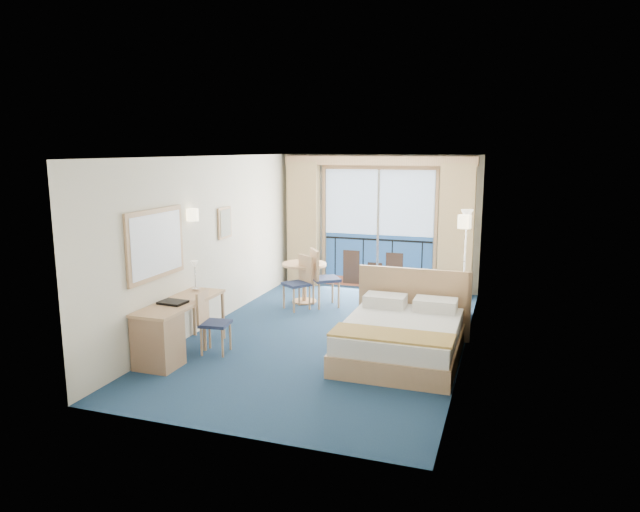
# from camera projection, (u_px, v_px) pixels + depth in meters

# --- Properties ---
(floor) EXTENTS (6.50, 6.50, 0.00)m
(floor) POSITION_uv_depth(u_px,v_px,m) (329.00, 336.00, 8.71)
(floor) COLOR navy
(floor) RESTS_ON ground
(room_walls) EXTENTS (4.04, 6.54, 2.72)m
(room_walls) POSITION_uv_depth(u_px,v_px,m) (330.00, 220.00, 8.38)
(room_walls) COLOR beige
(room_walls) RESTS_ON ground
(balcony_door) EXTENTS (2.36, 0.03, 2.52)m
(balcony_door) POSITION_uv_depth(u_px,v_px,m) (378.00, 233.00, 11.49)
(balcony_door) COLOR navy
(balcony_door) RESTS_ON room_walls
(curtain_left) EXTENTS (0.65, 0.22, 2.55)m
(curtain_left) POSITION_uv_depth(u_px,v_px,m) (303.00, 224.00, 11.81)
(curtain_left) COLOR tan
(curtain_left) RESTS_ON room_walls
(curtain_right) EXTENTS (0.65, 0.22, 2.55)m
(curtain_right) POSITION_uv_depth(u_px,v_px,m) (456.00, 231.00, 10.84)
(curtain_right) COLOR tan
(curtain_right) RESTS_ON room_walls
(pelmet) EXTENTS (3.80, 0.25, 0.18)m
(pelmet) POSITION_uv_depth(u_px,v_px,m) (378.00, 161.00, 11.11)
(pelmet) COLOR tan
(pelmet) RESTS_ON room_walls
(mirror) EXTENTS (0.05, 1.25, 0.95)m
(mirror) POSITION_uv_depth(u_px,v_px,m) (156.00, 244.00, 7.64)
(mirror) COLOR tan
(mirror) RESTS_ON room_walls
(wall_print) EXTENTS (0.04, 0.42, 0.52)m
(wall_print) POSITION_uv_depth(u_px,v_px,m) (225.00, 223.00, 9.45)
(wall_print) COLOR tan
(wall_print) RESTS_ON room_walls
(sconce_left) EXTENTS (0.18, 0.18, 0.18)m
(sconce_left) POSITION_uv_depth(u_px,v_px,m) (192.00, 215.00, 8.41)
(sconce_left) COLOR beige
(sconce_left) RESTS_ON room_walls
(sconce_right) EXTENTS (0.18, 0.18, 0.18)m
(sconce_right) POSITION_uv_depth(u_px,v_px,m) (464.00, 222.00, 7.61)
(sconce_right) COLOR beige
(sconce_right) RESTS_ON room_walls
(bed) EXTENTS (1.68, 2.00, 1.06)m
(bed) POSITION_uv_depth(u_px,v_px,m) (402.00, 337.00, 7.75)
(bed) COLOR tan
(bed) RESTS_ON ground
(nightstand) EXTENTS (0.38, 0.37, 0.50)m
(nightstand) POSITION_uv_depth(u_px,v_px,m) (456.00, 313.00, 8.99)
(nightstand) COLOR #9E7754
(nightstand) RESTS_ON ground
(phone) EXTENTS (0.21, 0.18, 0.08)m
(phone) POSITION_uv_depth(u_px,v_px,m) (456.00, 295.00, 8.98)
(phone) COLOR silver
(phone) RESTS_ON nightstand
(armchair) EXTENTS (0.84, 0.85, 0.67)m
(armchair) POSITION_uv_depth(u_px,v_px,m) (447.00, 297.00, 9.64)
(armchair) COLOR #4F5460
(armchair) RESTS_ON ground
(floor_lamp) EXTENTS (0.24, 0.24, 1.75)m
(floor_lamp) POSITION_uv_depth(u_px,v_px,m) (466.00, 233.00, 10.12)
(floor_lamp) COLOR silver
(floor_lamp) RESTS_ON ground
(desk) EXTENTS (0.55, 1.60, 0.75)m
(desk) POSITION_uv_depth(u_px,v_px,m) (163.00, 334.00, 7.48)
(desk) COLOR tan
(desk) RESTS_ON ground
(desk_chair) EXTENTS (0.43, 0.43, 0.88)m
(desk_chair) POSITION_uv_depth(u_px,v_px,m) (210.00, 318.00, 7.90)
(desk_chair) COLOR #1F2848
(desk_chair) RESTS_ON ground
(folder) EXTENTS (0.37, 0.29, 0.03)m
(folder) POSITION_uv_depth(u_px,v_px,m) (173.00, 302.00, 7.70)
(folder) COLOR black
(folder) RESTS_ON desk
(desk_lamp) EXTENTS (0.11, 0.11, 0.43)m
(desk_lamp) POSITION_uv_depth(u_px,v_px,m) (195.00, 269.00, 8.34)
(desk_lamp) COLOR silver
(desk_lamp) RESTS_ON desk
(round_table) EXTENTS (0.82, 0.82, 0.74)m
(round_table) POSITION_uv_depth(u_px,v_px,m) (304.00, 273.00, 10.51)
(round_table) COLOR tan
(round_table) RESTS_ON ground
(table_chair_a) EXTENTS (0.64, 0.64, 1.05)m
(table_chair_a) POSITION_uv_depth(u_px,v_px,m) (321.00, 274.00, 10.20)
(table_chair_a) COLOR #1F2848
(table_chair_a) RESTS_ON ground
(table_chair_b) EXTENTS (0.57, 0.58, 0.95)m
(table_chair_b) POSITION_uv_depth(u_px,v_px,m) (300.00, 279.00, 10.10)
(table_chair_b) COLOR #1F2848
(table_chair_b) RESTS_ON ground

